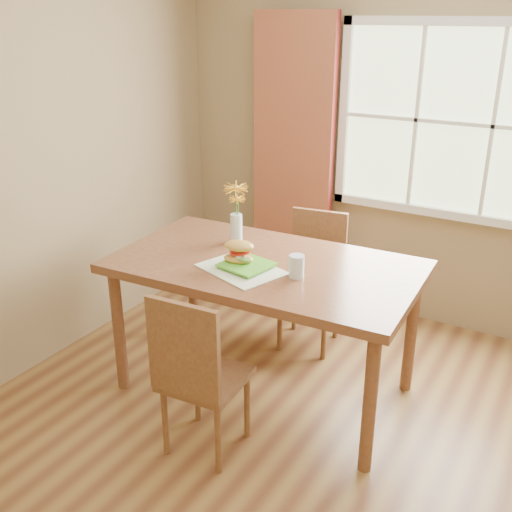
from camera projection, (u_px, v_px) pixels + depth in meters
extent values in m
cube|color=olive|center=(329.00, 475.00, 3.06)|extent=(4.20, 3.80, 0.02)
cube|color=#947E58|center=(453.00, 144.00, 4.07)|extent=(4.20, 0.02, 2.70)
cube|color=#947E58|center=(12.00, 164.00, 3.54)|extent=(0.02, 3.80, 2.70)
cube|color=beige|center=(454.00, 122.00, 3.99)|extent=(1.50, 0.02, 1.20)
cube|color=white|center=(466.00, 21.00, 3.73)|extent=(1.62, 0.04, 0.06)
cube|color=white|center=(442.00, 213.00, 4.20)|extent=(1.62, 0.04, 0.06)
cube|color=white|center=(344.00, 114.00, 4.33)|extent=(0.06, 0.04, 1.32)
cube|color=white|center=(454.00, 123.00, 3.97)|extent=(1.50, 0.03, 0.02)
cube|color=maroon|center=(293.00, 164.00, 4.60)|extent=(0.65, 0.08, 2.20)
cube|color=brown|center=(265.00, 267.00, 3.45)|extent=(1.79, 1.06, 0.05)
cylinder|color=brown|center=(119.00, 331.00, 3.62)|extent=(0.07, 0.07, 0.80)
cylinder|color=brown|center=(370.00, 404.00, 2.94)|extent=(0.07, 0.07, 0.80)
cylinder|color=brown|center=(193.00, 281.00, 4.28)|extent=(0.07, 0.07, 0.80)
cylinder|color=brown|center=(411.00, 332.00, 3.60)|extent=(0.07, 0.07, 0.80)
cube|color=brown|center=(206.00, 379.00, 3.11)|extent=(0.42, 0.42, 0.04)
cube|color=brown|center=(185.00, 350.00, 2.86)|extent=(0.39, 0.06, 0.50)
cylinder|color=brown|center=(165.00, 422.00, 3.13)|extent=(0.03, 0.03, 0.40)
cylinder|color=brown|center=(218.00, 440.00, 2.99)|extent=(0.03, 0.03, 0.40)
cylinder|color=brown|center=(197.00, 390.00, 3.39)|extent=(0.03, 0.03, 0.40)
cylinder|color=brown|center=(247.00, 405.00, 3.26)|extent=(0.03, 0.03, 0.40)
cube|color=brown|center=(309.00, 290.00, 4.10)|extent=(0.44, 0.44, 0.04)
cube|color=brown|center=(318.00, 245.00, 4.15)|extent=(0.39, 0.09, 0.50)
cylinder|color=brown|center=(280.00, 324.00, 4.10)|extent=(0.03, 0.03, 0.40)
cylinder|color=brown|center=(324.00, 333.00, 3.99)|extent=(0.03, 0.03, 0.40)
cylinder|color=brown|center=(294.00, 305.00, 4.37)|extent=(0.03, 0.03, 0.40)
cylinder|color=brown|center=(336.00, 313.00, 4.26)|extent=(0.03, 0.03, 0.40)
cube|color=beige|center=(241.00, 269.00, 3.34)|extent=(0.53, 0.46, 0.01)
cube|color=#55BA2E|center=(247.00, 266.00, 3.35)|extent=(0.29, 0.29, 0.01)
ellipsoid|color=#F8C554|center=(238.00, 258.00, 3.38)|extent=(0.19, 0.15, 0.05)
ellipsoid|color=#4C8C2D|center=(244.00, 259.00, 3.34)|extent=(0.10, 0.06, 0.01)
cylinder|color=red|center=(237.00, 252.00, 3.37)|extent=(0.09, 0.09, 0.01)
cylinder|color=red|center=(243.00, 252.00, 3.36)|extent=(0.09, 0.09, 0.01)
ellipsoid|color=#F8C554|center=(239.00, 246.00, 3.35)|extent=(0.19, 0.15, 0.06)
cylinder|color=silver|center=(296.00, 266.00, 3.23)|extent=(0.08, 0.08, 0.13)
cylinder|color=silver|center=(296.00, 268.00, 3.23)|extent=(0.07, 0.07, 0.10)
cylinder|color=silver|center=(236.00, 228.00, 3.70)|extent=(0.07, 0.07, 0.18)
cylinder|color=silver|center=(236.00, 235.00, 3.72)|extent=(0.06, 0.06, 0.09)
cylinder|color=#3D7028|center=(236.00, 216.00, 3.67)|extent=(0.01, 0.01, 0.35)
cylinder|color=#3D7028|center=(237.00, 221.00, 3.67)|extent=(0.01, 0.01, 0.29)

